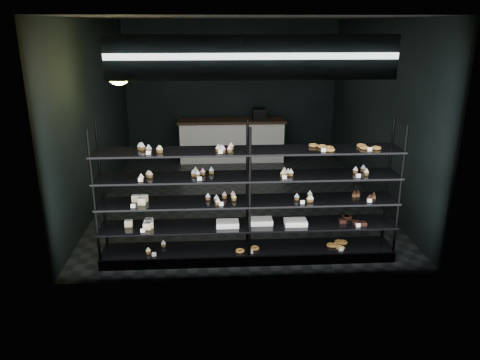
{
  "coord_description": "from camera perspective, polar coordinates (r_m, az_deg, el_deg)",
  "views": [
    {
      "loc": [
        -0.47,
        -8.27,
        3.11
      ],
      "look_at": [
        -0.08,
        -1.9,
        0.97
      ],
      "focal_mm": 35.0,
      "sensor_mm": 36.0,
      "label": 1
    }
  ],
  "objects": [
    {
      "name": "pendant_lamp",
      "position": [
        6.97,
        -14.63,
        12.54
      ],
      "size": [
        0.35,
        0.35,
        0.91
      ],
      "color": "black",
      "rests_on": "room"
    },
    {
      "name": "signage",
      "position": [
        5.38,
        1.6,
        14.7
      ],
      "size": [
        3.3,
        0.05,
        0.5
      ],
      "color": "#0B1D39",
      "rests_on": "room"
    },
    {
      "name": "service_counter",
      "position": [
        11.09,
        -0.96,
        4.96
      ],
      "size": [
        2.51,
        0.65,
        1.23
      ],
      "color": "beige",
      "rests_on": "room"
    },
    {
      "name": "room",
      "position": [
        8.42,
        -0.21,
        8.23
      ],
      "size": [
        5.01,
        6.01,
        3.2
      ],
      "color": "black",
      "rests_on": "ground"
    },
    {
      "name": "display_shelf",
      "position": [
        6.34,
        0.85,
        -4.47
      ],
      "size": [
        4.0,
        0.5,
        1.91
      ],
      "color": "black",
      "rests_on": "room"
    }
  ]
}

